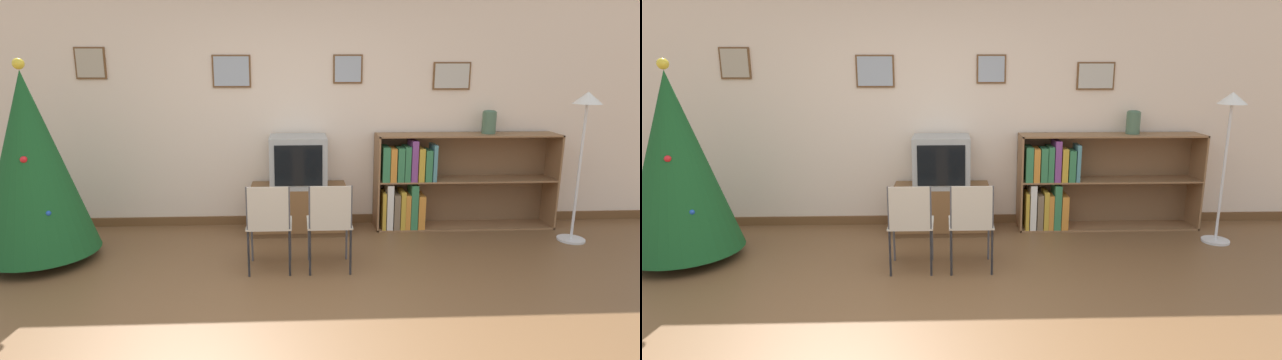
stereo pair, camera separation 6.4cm
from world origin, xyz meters
TOP-DOWN VIEW (x-y plane):
  - ground_plane at (0.00, 0.00)m, footprint 24.00×24.00m
  - wall_back at (0.00, 2.55)m, footprint 8.98×0.11m
  - christmas_tree at (-2.29, 1.48)m, footprint 1.04×1.04m
  - tv_console at (0.16, 2.23)m, footprint 1.05×0.50m
  - television at (0.16, 2.23)m, footprint 0.61×0.49m
  - folding_chair_left at (-0.11, 1.11)m, footprint 0.40×0.40m
  - folding_chair_right at (0.43, 1.11)m, footprint 0.40×0.40m
  - bookshelf at (1.66, 2.31)m, footprint 2.04×0.36m
  - vase at (2.29, 2.34)m, footprint 0.15×0.15m
  - standing_lamp at (3.05, 1.78)m, footprint 0.28×0.28m

SIDE VIEW (x-z plane):
  - ground_plane at x=0.00m, z-range 0.00..0.00m
  - tv_console at x=0.16m, z-range 0.00..0.52m
  - folding_chair_left at x=-0.11m, z-range 0.06..0.88m
  - folding_chair_right at x=0.43m, z-range 0.06..0.88m
  - bookshelf at x=1.66m, z-range -0.02..1.06m
  - television at x=0.16m, z-range 0.52..1.08m
  - christmas_tree at x=-2.29m, z-range -0.01..1.88m
  - standing_lamp at x=3.05m, z-range 0.42..1.99m
  - vase at x=2.29m, z-range 1.08..1.34m
  - wall_back at x=0.00m, z-range 0.00..2.70m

